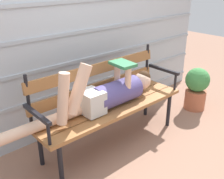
{
  "coord_description": "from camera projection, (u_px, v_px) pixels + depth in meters",
  "views": [
    {
      "loc": [
        -1.63,
        -1.77,
        1.7
      ],
      "look_at": [
        0.0,
        0.06,
        0.64
      ],
      "focal_mm": 42.62,
      "sensor_mm": 36.0,
      "label": 1
    }
  ],
  "objects": [
    {
      "name": "ground_plane",
      "position": [
        115.0,
        145.0,
        2.89
      ],
      "size": [
        12.0,
        12.0,
        0.0
      ],
      "primitive_type": "plane",
      "color": "#936B56"
    },
    {
      "name": "reclining_person",
      "position": [
        106.0,
        94.0,
        2.63
      ],
      "size": [
        1.75,
        0.26,
        0.56
      ],
      "color": "#514784"
    },
    {
      "name": "potted_plant",
      "position": [
        196.0,
        87.0,
        3.55
      ],
      "size": [
        0.32,
        0.32,
        0.58
      ],
      "color": "#AD5B3D",
      "rests_on": "ground"
    },
    {
      "name": "park_bench",
      "position": [
        108.0,
        99.0,
        2.77
      ],
      "size": [
        1.7,
        0.48,
        0.93
      ],
      "color": "#9E6638",
      "rests_on": "ground"
    },
    {
      "name": "house_siding",
      "position": [
        75.0,
        32.0,
        2.89
      ],
      "size": [
        4.3,
        0.08,
        2.25
      ],
      "color": "#B2BCC6",
      "rests_on": "ground"
    }
  ]
}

